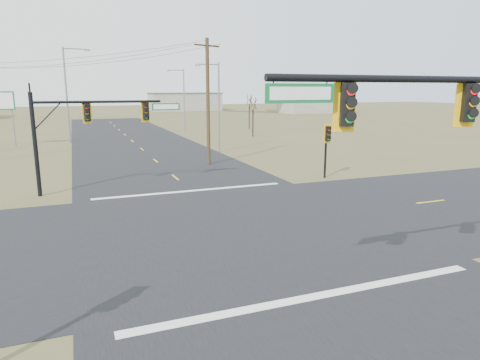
% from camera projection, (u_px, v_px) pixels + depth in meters
% --- Properties ---
extents(ground, '(320.00, 320.00, 0.00)m').
position_uv_depth(ground, '(232.00, 226.00, 20.02)').
color(ground, brown).
rests_on(ground, ground).
extents(road_ew, '(160.00, 14.00, 0.02)m').
position_uv_depth(road_ew, '(232.00, 226.00, 20.02)').
color(road_ew, black).
rests_on(road_ew, ground).
extents(road_ns, '(14.00, 160.00, 0.02)m').
position_uv_depth(road_ns, '(232.00, 226.00, 20.02)').
color(road_ns, black).
rests_on(road_ns, ground).
extents(stop_bar_near, '(12.00, 0.40, 0.01)m').
position_uv_depth(stop_bar_near, '(316.00, 296.00, 13.17)').
color(stop_bar_near, silver).
rests_on(stop_bar_near, road_ns).
extents(stop_bar_far, '(12.00, 0.40, 0.01)m').
position_uv_depth(stop_bar_far, '(191.00, 191.00, 26.86)').
color(stop_bar_far, silver).
rests_on(stop_bar_far, road_ns).
extents(mast_arm_near, '(10.34, 0.59, 7.13)m').
position_uv_depth(mast_arm_near, '(474.00, 128.00, 12.10)').
color(mast_arm_near, black).
rests_on(mast_arm_near, ground).
extents(mast_arm_far, '(8.82, 0.56, 6.14)m').
position_uv_depth(mast_arm_far, '(92.00, 120.00, 25.92)').
color(mast_arm_far, black).
rests_on(mast_arm_far, ground).
extents(pedestal_signal_ne, '(0.59, 0.50, 3.92)m').
position_uv_depth(pedestal_signal_ne, '(327.00, 138.00, 30.24)').
color(pedestal_signal_ne, black).
rests_on(pedestal_signal_ne, ground).
extents(utility_pole_near, '(2.38, 1.09, 10.33)m').
position_uv_depth(utility_pole_near, '(208.00, 101.00, 35.33)').
color(utility_pole_near, '#49341F').
rests_on(utility_pole_near, ground).
extents(streetlight_a, '(2.48, 0.41, 8.86)m').
position_uv_depth(streetlight_a, '(217.00, 103.00, 42.64)').
color(streetlight_a, gray).
rests_on(streetlight_a, ground).
extents(streetlight_b, '(2.60, 0.37, 9.28)m').
position_uv_depth(streetlight_b, '(183.00, 97.00, 64.75)').
color(streetlight_b, gray).
rests_on(streetlight_b, ground).
extents(streetlight_c, '(3.10, 0.38, 11.09)m').
position_uv_depth(streetlight_c, '(68.00, 90.00, 50.22)').
color(streetlight_c, gray).
rests_on(streetlight_c, ground).
extents(bare_tree_c, '(3.15, 3.15, 5.73)m').
position_uv_depth(bare_tree_c, '(253.00, 103.00, 57.27)').
color(bare_tree_c, black).
rests_on(bare_tree_c, ground).
extents(bare_tree_d, '(2.91, 2.91, 5.86)m').
position_uv_depth(bare_tree_d, '(249.00, 99.00, 68.06)').
color(bare_tree_d, black).
rests_on(bare_tree_d, ground).
extents(warehouse_mid, '(20.00, 12.00, 5.00)m').
position_uv_depth(warehouse_mid, '(184.00, 102.00, 128.67)').
color(warehouse_mid, '#A4A192').
rests_on(warehouse_mid, ground).
extents(warehouse_right, '(18.00, 10.00, 4.50)m').
position_uv_depth(warehouse_right, '(314.00, 104.00, 116.51)').
color(warehouse_right, '#A4A192').
rests_on(warehouse_right, ground).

